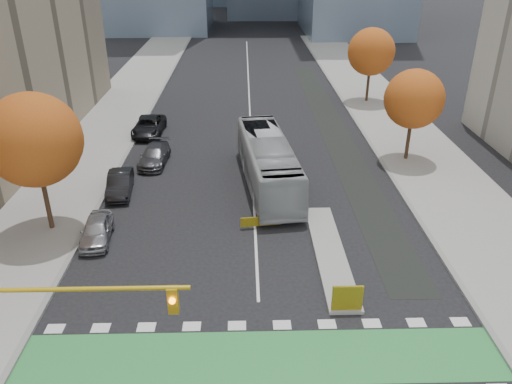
{
  "coord_description": "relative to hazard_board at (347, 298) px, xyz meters",
  "views": [
    {
      "loc": [
        -0.58,
        -13.71,
        15.15
      ],
      "look_at": [
        0.02,
        10.64,
        3.0
      ],
      "focal_mm": 35.0,
      "sensor_mm": 36.0,
      "label": 1
    }
  ],
  "objects": [
    {
      "name": "sidewalk_west",
      "position": [
        -17.5,
        15.8,
        -0.73
      ],
      "size": [
        7.0,
        120.0,
        0.15
      ],
      "primitive_type": "cube",
      "color": "gray",
      "rests_on": "ground"
    },
    {
      "name": "sidewalk_east",
      "position": [
        9.5,
        15.8,
        -0.73
      ],
      "size": [
        7.0,
        120.0,
        0.15
      ],
      "primitive_type": "cube",
      "color": "gray",
      "rests_on": "ground"
    },
    {
      "name": "curb_west",
      "position": [
        -14.0,
        15.8,
        -0.73
      ],
      "size": [
        0.3,
        120.0,
        0.16
      ],
      "primitive_type": "cube",
      "color": "gray",
      "rests_on": "ground"
    },
    {
      "name": "curb_east",
      "position": [
        6.0,
        15.8,
        -0.73
      ],
      "size": [
        0.3,
        120.0,
        0.16
      ],
      "primitive_type": "cube",
      "color": "gray",
      "rests_on": "ground"
    },
    {
      "name": "bike_crossing",
      "position": [
        -4.0,
        -2.7,
        -0.79
      ],
      "size": [
        20.0,
        3.0,
        0.01
      ],
      "primitive_type": "cube",
      "color": "#2D8A3E",
      "rests_on": "ground"
    },
    {
      "name": "centre_line",
      "position": [
        -4.0,
        35.8,
        -0.8
      ],
      "size": [
        0.15,
        70.0,
        0.01
      ],
      "primitive_type": "cube",
      "color": "silver",
      "rests_on": "ground"
    },
    {
      "name": "bike_lane_paint",
      "position": [
        3.5,
        25.8,
        -0.8
      ],
      "size": [
        2.5,
        50.0,
        0.01
      ],
      "primitive_type": "cube",
      "color": "black",
      "rests_on": "ground"
    },
    {
      "name": "median_island",
      "position": [
        0.0,
        4.8,
        -0.72
      ],
      "size": [
        1.6,
        10.0,
        0.16
      ],
      "primitive_type": "cube",
      "color": "gray",
      "rests_on": "ground"
    },
    {
      "name": "hazard_board",
      "position": [
        0.0,
        0.0,
        0.0
      ],
      "size": [
        1.4,
        0.12,
        1.3
      ],
      "primitive_type": "cube",
      "color": "yellow",
      "rests_on": "median_island"
    },
    {
      "name": "tree_west",
      "position": [
        -16.0,
        7.8,
        4.82
      ],
      "size": [
        5.2,
        5.2,
        8.22
      ],
      "color": "#332114",
      "rests_on": "ground"
    },
    {
      "name": "tree_east_near",
      "position": [
        8.0,
        17.8,
        4.06
      ],
      "size": [
        4.4,
        4.4,
        7.08
      ],
      "color": "#332114",
      "rests_on": "ground"
    },
    {
      "name": "tree_east_far",
      "position": [
        8.5,
        33.8,
        4.44
      ],
      "size": [
        4.8,
        4.8,
        7.65
      ],
      "color": "#332114",
      "rests_on": "ground"
    },
    {
      "name": "traffic_signal_west",
      "position": [
        -11.93,
        -4.71,
        3.23
      ],
      "size": [
        8.53,
        0.56,
        5.2
      ],
      "color": "#BF9914",
      "rests_on": "ground"
    },
    {
      "name": "bus",
      "position": [
        -2.99,
        13.58,
        0.92
      ],
      "size": [
        4.27,
        12.6,
        3.44
      ],
      "primitive_type": "imported",
      "rotation": [
        0.0,
        0.0,
        0.11
      ],
      "color": "#A9ADB0",
      "rests_on": "ground"
    },
    {
      "name": "parked_car_a",
      "position": [
        -13.0,
        6.54,
        -0.13
      ],
      "size": [
        1.94,
        4.05,
        1.34
      ],
      "primitive_type": "imported",
      "rotation": [
        0.0,
        0.0,
        0.09
      ],
      "color": "#9C9CA1",
      "rests_on": "ground"
    },
    {
      "name": "parked_car_b",
      "position": [
        -13.0,
        12.55,
        -0.09
      ],
      "size": [
        1.95,
        4.42,
        1.41
      ],
      "primitive_type": "imported",
      "rotation": [
        0.0,
        0.0,
        0.11
      ],
      "color": "black",
      "rests_on": "ground"
    },
    {
      "name": "parked_car_c",
      "position": [
        -11.48,
        17.55,
        -0.12
      ],
      "size": [
        2.16,
        4.79,
        1.36
      ],
      "primitive_type": "imported",
      "rotation": [
        0.0,
        0.0,
        -0.06
      ],
      "color": "#454549",
      "rests_on": "ground"
    },
    {
      "name": "parked_car_d",
      "position": [
        -13.0,
        24.27,
        -0.06
      ],
      "size": [
        2.53,
        5.34,
        1.47
      ],
      "primitive_type": "imported",
      "rotation": [
        0.0,
        0.0,
        -0.02
      ],
      "color": "black",
      "rests_on": "ground"
    }
  ]
}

